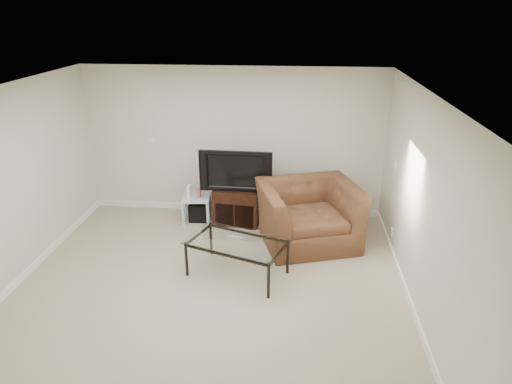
# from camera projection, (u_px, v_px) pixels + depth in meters

# --- Properties ---
(floor) EXTENTS (5.00, 5.00, 0.00)m
(floor) POSITION_uv_depth(u_px,v_px,m) (208.00, 292.00, 5.80)
(floor) COLOR tan
(floor) RESTS_ON ground
(ceiling) EXTENTS (5.00, 5.00, 0.00)m
(ceiling) POSITION_uv_depth(u_px,v_px,m) (199.00, 94.00, 4.85)
(ceiling) COLOR white
(ceiling) RESTS_ON ground
(wall_back) EXTENTS (5.00, 0.02, 2.50)m
(wall_back) POSITION_uv_depth(u_px,v_px,m) (234.00, 142.00, 7.63)
(wall_back) COLOR silver
(wall_back) RESTS_ON ground
(wall_left) EXTENTS (0.02, 5.00, 2.50)m
(wall_left) POSITION_uv_depth(u_px,v_px,m) (1.00, 194.00, 5.54)
(wall_left) COLOR silver
(wall_left) RESTS_ON ground
(wall_right) EXTENTS (0.02, 5.00, 2.50)m
(wall_right) POSITION_uv_depth(u_px,v_px,m) (423.00, 210.00, 5.10)
(wall_right) COLOR silver
(wall_right) RESTS_ON ground
(plate_back) EXTENTS (0.12, 0.02, 0.12)m
(plate_back) POSITION_uv_depth(u_px,v_px,m) (152.00, 140.00, 7.74)
(plate_back) COLOR white
(plate_back) RESTS_ON wall_back
(plate_right_switch) EXTENTS (0.02, 0.09, 0.13)m
(plate_right_switch) POSITION_uv_depth(u_px,v_px,m) (395.00, 164.00, 6.58)
(plate_right_switch) COLOR white
(plate_right_switch) RESTS_ON wall_right
(plate_right_outlet) EXTENTS (0.02, 0.08, 0.12)m
(plate_right_outlet) POSITION_uv_depth(u_px,v_px,m) (392.00, 232.00, 6.66)
(plate_right_outlet) COLOR white
(plate_right_outlet) RESTS_ON wall_right
(tv_stand) EXTENTS (0.79, 0.59, 0.61)m
(tv_stand) POSITION_uv_depth(u_px,v_px,m) (238.00, 205.00, 7.56)
(tv_stand) COLOR black
(tv_stand) RESTS_ON floor
(dvd_player) EXTENTS (0.43, 0.32, 0.06)m
(dvd_player) POSITION_uv_depth(u_px,v_px,m) (237.00, 195.00, 7.44)
(dvd_player) COLOR black
(dvd_player) RESTS_ON tv_stand
(television) EXTENTS (1.09, 0.25, 0.67)m
(television) POSITION_uv_depth(u_px,v_px,m) (237.00, 169.00, 7.29)
(television) COLOR black
(television) RESTS_ON tv_stand
(side_table) EXTENTS (0.49, 0.49, 0.43)m
(side_table) POSITION_uv_depth(u_px,v_px,m) (197.00, 208.00, 7.65)
(side_table) COLOR silver
(side_table) RESTS_ON floor
(subwoofer) EXTENTS (0.31, 0.31, 0.30)m
(subwoofer) POSITION_uv_depth(u_px,v_px,m) (199.00, 211.00, 7.69)
(subwoofer) COLOR black
(subwoofer) RESTS_ON floor
(game_console) EXTENTS (0.05, 0.14, 0.20)m
(game_console) POSITION_uv_depth(u_px,v_px,m) (189.00, 191.00, 7.52)
(game_console) COLOR white
(game_console) RESTS_ON side_table
(game_case) EXTENTS (0.05, 0.13, 0.17)m
(game_case) POSITION_uv_depth(u_px,v_px,m) (199.00, 192.00, 7.52)
(game_case) COLOR #CC4C4C
(game_case) RESTS_ON side_table
(recliner) EXTENTS (1.62, 1.30, 1.23)m
(recliner) POSITION_uv_depth(u_px,v_px,m) (309.00, 205.00, 6.80)
(recliner) COLOR #4A321C
(recliner) RESTS_ON floor
(coffee_table) EXTENTS (1.45, 1.12, 0.50)m
(coffee_table) POSITION_uv_depth(u_px,v_px,m) (237.00, 258.00, 6.08)
(coffee_table) COLOR black
(coffee_table) RESTS_ON floor
(remote) EXTENTS (0.21, 0.09, 0.02)m
(remote) POSITION_uv_depth(u_px,v_px,m) (235.00, 237.00, 6.06)
(remote) COLOR #B2B2B7
(remote) RESTS_ON coffee_table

